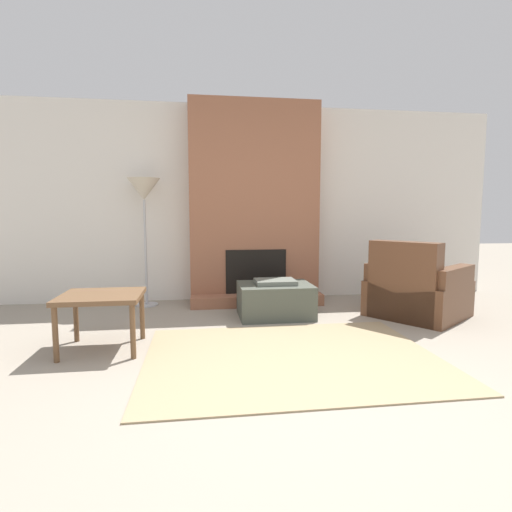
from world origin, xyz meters
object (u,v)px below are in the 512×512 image
at_px(ottoman, 275,299).
at_px(armchair, 415,293).
at_px(floor_lamp_left, 144,194).
at_px(side_table, 102,301).

distance_m(ottoman, armchair, 1.58).
bearing_deg(armchair, floor_lamp_left, 36.01).
xyz_separation_m(ottoman, armchair, (1.56, -0.24, 0.08)).
distance_m(armchair, side_table, 3.30).
xyz_separation_m(ottoman, floor_lamp_left, (-1.51, 0.77, 1.21)).
bearing_deg(side_table, floor_lamp_left, 84.68).
height_order(armchair, floor_lamp_left, floor_lamp_left).
xyz_separation_m(armchair, side_table, (-3.23, -0.65, 0.15)).
distance_m(side_table, floor_lamp_left, 1.94).
height_order(armchair, side_table, armchair).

